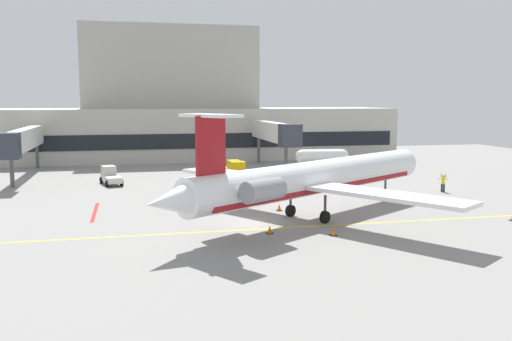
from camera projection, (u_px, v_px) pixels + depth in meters
name	position (u px, v px, depth m)	size (l,w,h in m)	color
ground	(257.00, 224.00, 40.87)	(120.00, 120.00, 0.11)	gray
terminal_building	(184.00, 111.00, 87.03)	(62.34, 16.81, 20.33)	#B7B2A8
jet_bridge_west	(274.00, 132.00, 71.26)	(2.40, 18.53, 6.25)	silver
jet_bridge_east	(23.00, 140.00, 63.61)	(2.40, 20.66, 5.77)	silver
regional_jet	(314.00, 178.00, 42.31)	(27.52, 22.98, 8.21)	white
baggage_tug	(232.00, 168.00, 66.96)	(1.94, 3.56, 1.86)	#E5B20C
pushback_tractor	(238.00, 172.00, 62.24)	(2.06, 3.57, 2.09)	#E5B20C
belt_loader	(110.00, 176.00, 59.45)	(2.59, 4.24, 1.93)	silver
fuel_tank	(322.00, 156.00, 76.60)	(7.49, 2.35, 2.22)	white
marshaller	(443.00, 183.00, 54.58)	(0.74, 0.53, 1.84)	#191E33
safety_cone_alpha	(270.00, 230.00, 37.80)	(0.47, 0.47, 0.55)	orange
safety_cone_bravo	(333.00, 232.00, 37.21)	(0.47, 0.47, 0.55)	orange
safety_cone_charlie	(279.00, 208.00, 45.50)	(0.47, 0.47, 0.55)	orange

